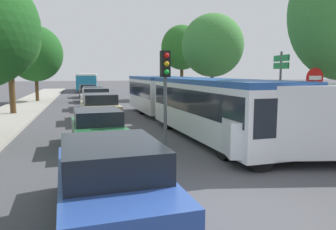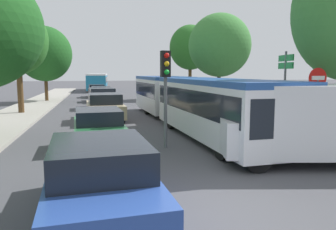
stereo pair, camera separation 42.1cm
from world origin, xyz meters
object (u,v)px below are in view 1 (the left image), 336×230
queued_car_white (95,98)px  tree_left_distant (36,55)px  queued_car_navy (93,94)px  articulated_bus (184,98)px  city_bus_rear (88,81)px  tree_right_far (183,49)px  no_entry_sign (314,94)px  tree_left_far (10,41)px  white_van (315,121)px  direction_sign_post (281,75)px  tree_right_mid (212,47)px  queued_car_tan (100,107)px  traffic_light (165,77)px  queued_car_blue (111,181)px  queued_car_green (98,128)px  queued_car_black (88,91)px

queued_car_white → tree_left_distant: tree_left_distant is taller
queued_car_navy → articulated_bus: bearing=-168.3°
city_bus_rear → tree_right_far: size_ratio=1.55×
no_entry_sign → tree_left_far: tree_left_far is taller
articulated_bus → white_van: 7.57m
white_van → direction_sign_post: bearing=-101.0°
tree_right_mid → queued_car_tan: bearing=-151.2°
city_bus_rear → no_entry_sign: bearing=-166.3°
articulated_bus → white_van: size_ratio=3.07×
queued_car_tan → traffic_light: bearing=-168.5°
no_entry_sign → articulated_bus: bearing=-150.2°
queued_car_white → traffic_light: traffic_light is taller
direction_sign_post → tree_right_far: 18.91m
queued_car_blue → queued_car_green: queued_car_blue is taller
city_bus_rear → tree_right_mid: 27.47m
queued_car_tan → queued_car_navy: bearing=-3.3°
queued_car_black → traffic_light: size_ratio=1.18×
tree_left_far → tree_right_far: 17.29m
queued_car_navy → white_van: size_ratio=0.78×
articulated_bus → traffic_light: traffic_light is taller
traffic_light → tree_right_far: 22.26m
traffic_light → queued_car_blue: bearing=-28.6°
city_bus_rear → queued_car_tan: (0.21, -30.52, -0.65)m
queued_car_white → queued_car_tan: bearing=176.8°
queued_car_navy → queued_car_blue: bearing=175.6°
queued_car_navy → white_van: 22.95m
queued_car_blue → tree_right_far: (9.36, 26.32, 4.28)m
queued_car_black → tree_left_distant: bearing=135.0°
queued_car_blue → no_entry_sign: bearing=-63.9°
articulated_bus → direction_sign_post: size_ratio=4.52×
queued_car_white → traffic_light: (1.96, -13.39, 1.73)m
traffic_light → tree_right_mid: size_ratio=0.49×
queued_car_blue → tree_left_distant: tree_left_distant is taller
queued_car_green → queued_car_tan: size_ratio=0.91×
articulated_bus → tree_right_mid: size_ratio=2.35×
queued_car_white → tree_right_mid: size_ratio=0.65×
no_entry_sign → direction_sign_post: (0.79, 3.30, 0.68)m
direction_sign_post → tree_left_distant: (-12.74, 17.66, 1.61)m
city_bus_rear → direction_sign_post: size_ratio=3.17×
white_van → no_entry_sign: no_entry_sign is taller
queued_car_green → no_entry_sign: no_entry_sign is taller
white_van → tree_right_mid: (2.66, 14.73, 3.26)m
queued_car_green → traffic_light: size_ratio=1.19×
queued_car_blue → traffic_light: bearing=-27.1°
direction_sign_post → queued_car_tan: bearing=-25.6°
queued_car_tan → tree_right_far: tree_right_far is taller
articulated_bus → traffic_light: size_ratio=4.79×
queued_car_white → queued_car_navy: bearing=-3.4°
queued_car_blue → queued_car_white: (0.38, 18.73, 0.03)m
queued_car_blue → queued_car_black: (-0.02, 30.20, -0.05)m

